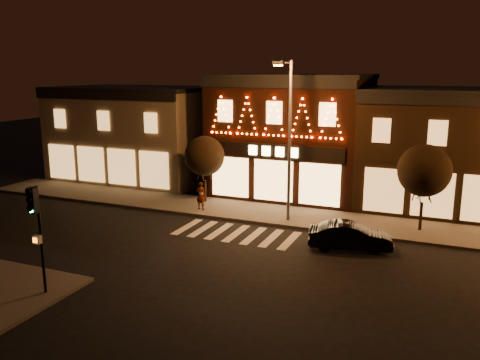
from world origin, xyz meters
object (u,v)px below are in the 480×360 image
Objects in this scene: pedestrian at (201,196)px; dark_sedan at (350,236)px; streetlamp_mid at (288,129)px; traffic_signal_near at (36,219)px.

dark_sedan is at bearing 168.69° from pedestrian.
streetlamp_mid is 5.07× the size of pedestrian.
traffic_signal_near is 0.47× the size of streetlamp_mid.
streetlamp_mid is at bearing 64.39° from traffic_signal_near.
streetlamp_mid is at bearing -176.43° from pedestrian.
traffic_signal_near is 2.41× the size of pedestrian.
pedestrian reaches higher than dark_sedan.
dark_sedan is at bearing 43.85° from traffic_signal_near.
streetlamp_mid reaches higher than dark_sedan.
streetlamp_mid is 2.22× the size of dark_sedan.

